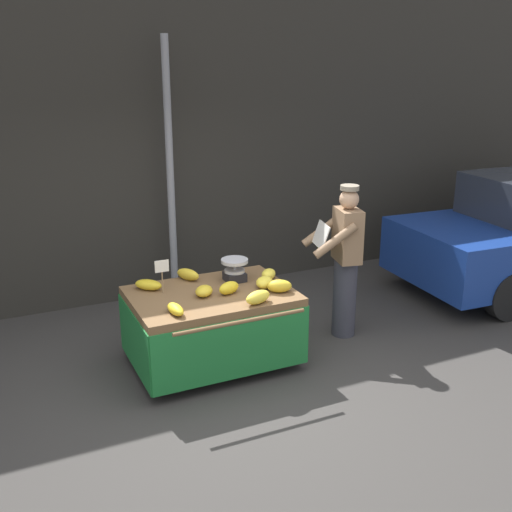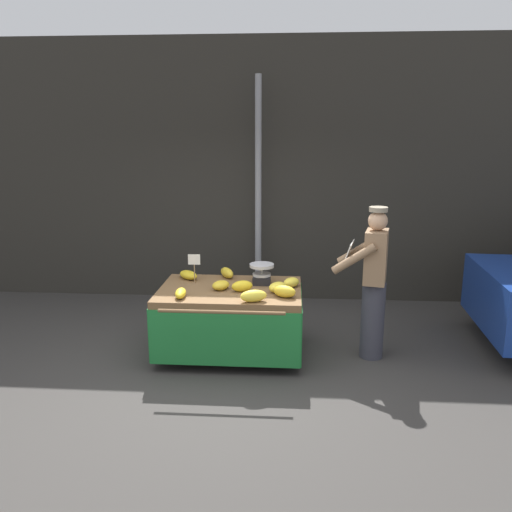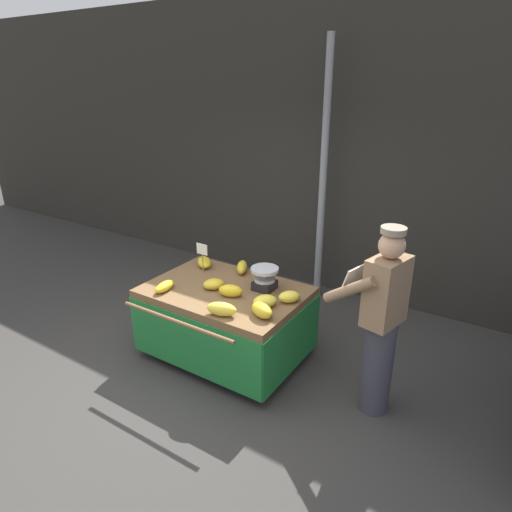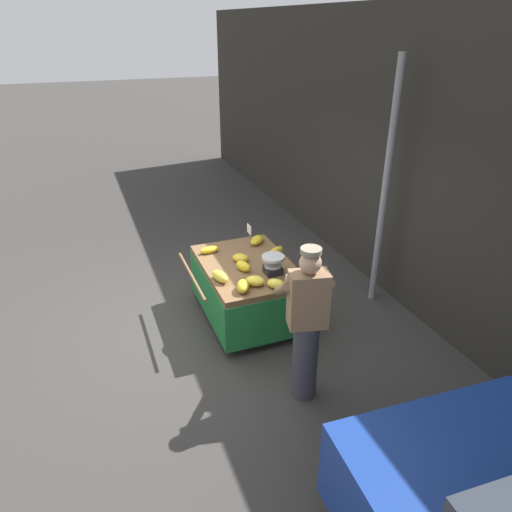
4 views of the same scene
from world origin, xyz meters
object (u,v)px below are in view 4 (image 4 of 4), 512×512
at_px(banana_cart, 247,279).
at_px(weighing_scale, 273,265).
at_px(vendor_person, 306,324).
at_px(banana_bunch_4, 257,240).
at_px(banana_bunch_7, 220,276).
at_px(banana_bunch_3, 276,252).
at_px(banana_bunch_1, 240,258).
at_px(banana_bunch_5, 255,281).
at_px(banana_bunch_6, 210,250).
at_px(banana_bunch_2, 243,286).
at_px(banana_bunch_0, 243,266).
at_px(banana_bunch_8, 276,284).
at_px(price_sign, 249,231).
at_px(street_pole, 385,189).

relative_size(banana_cart, weighing_scale, 5.74).
relative_size(banana_cart, vendor_person, 0.94).
xyz_separation_m(banana_bunch_4, banana_bunch_7, (0.84, -0.79, 0.01)).
bearing_deg(vendor_person, banana_bunch_7, -158.85).
distance_m(banana_bunch_3, banana_bunch_4, 0.46).
relative_size(weighing_scale, banana_bunch_1, 1.30).
height_order(banana_bunch_5, banana_bunch_6, banana_bunch_5).
bearing_deg(banana_bunch_7, banana_cart, 123.32).
height_order(weighing_scale, banana_bunch_5, weighing_scale).
bearing_deg(banana_bunch_4, weighing_scale, -8.50).
bearing_deg(banana_bunch_5, banana_bunch_2, -66.55).
bearing_deg(banana_bunch_0, weighing_scale, 57.93).
bearing_deg(banana_bunch_0, banana_bunch_3, 113.41).
xyz_separation_m(banana_bunch_0, banana_bunch_8, (0.54, 0.21, -0.01)).
height_order(banana_cart, banana_bunch_7, banana_bunch_7).
relative_size(banana_bunch_4, banana_bunch_6, 1.07).
bearing_deg(banana_bunch_6, banana_bunch_5, 14.24).
bearing_deg(banana_bunch_5, banana_bunch_0, -179.23).
bearing_deg(price_sign, banana_bunch_3, 35.72).
bearing_deg(banana_bunch_6, banana_bunch_4, 94.46).
xyz_separation_m(banana_cart, banana_bunch_4, (-0.54, 0.34, 0.26)).
distance_m(banana_bunch_1, banana_bunch_2, 0.74).
xyz_separation_m(banana_bunch_3, banana_bunch_7, (0.39, -0.89, 0.00)).
bearing_deg(banana_bunch_2, banana_bunch_1, 162.85).
distance_m(banana_cart, banana_bunch_4, 0.69).
xyz_separation_m(banana_bunch_0, banana_bunch_5, (0.39, 0.01, -0.01)).
relative_size(banana_bunch_1, banana_bunch_6, 0.80).
height_order(banana_cart, weighing_scale, weighing_scale).
bearing_deg(price_sign, banana_bunch_1, -35.97).
distance_m(banana_cart, banana_bunch_7, 0.61).
bearing_deg(banana_bunch_0, banana_bunch_5, 0.77).
bearing_deg(banana_bunch_7, street_pole, 92.63).
height_order(banana_bunch_4, banana_bunch_8, banana_bunch_8).
relative_size(street_pole, banana_bunch_7, 11.70).
relative_size(banana_bunch_6, banana_bunch_8, 1.28).
relative_size(banana_bunch_0, vendor_person, 0.14).
xyz_separation_m(banana_cart, vendor_person, (1.58, 0.05, 0.30)).
height_order(street_pole, banana_bunch_1, street_pole).
relative_size(banana_cart, banana_bunch_2, 6.51).
bearing_deg(banana_bunch_7, banana_bunch_2, 29.02).
height_order(banana_bunch_2, banana_bunch_7, banana_bunch_2).
bearing_deg(weighing_scale, banana_bunch_6, -145.52).
distance_m(banana_bunch_0, banana_bunch_5, 0.39).
distance_m(banana_bunch_6, banana_bunch_8, 1.25).
bearing_deg(banana_bunch_2, banana_bunch_5, 113.45).
xyz_separation_m(street_pole, banana_bunch_8, (0.49, -1.72, -0.78)).
xyz_separation_m(banana_bunch_6, banana_bunch_8, (1.17, 0.46, 0.01)).
relative_size(banana_bunch_2, banana_bunch_4, 0.86).
relative_size(price_sign, banana_bunch_5, 1.52).
height_order(price_sign, banana_bunch_7, price_sign).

